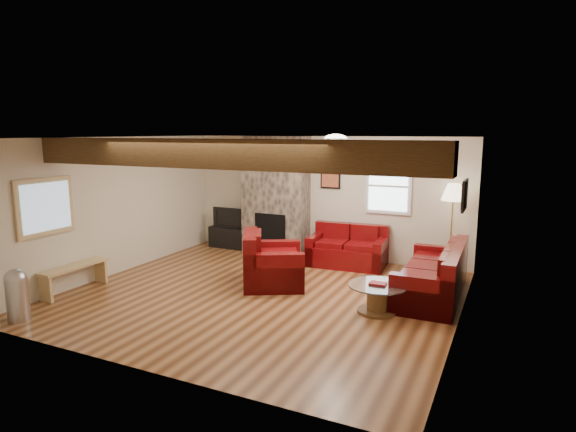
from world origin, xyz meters
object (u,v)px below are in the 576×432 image
Objects in this scene: sofa_three at (432,271)px; floor_lamp at (453,197)px; armchair_red at (273,259)px; television at (230,217)px; coffee_table at (377,298)px; tv_cabinet at (231,237)px; loveseat at (347,246)px.

sofa_three is 1.72m from floor_lamp.
armchair_red is 3.41m from floor_lamp.
television is at bearing 18.38° from armchair_red.
coffee_table is 4.75m from tv_cabinet.
loveseat is at bearing -5.98° from tv_cabinet.
loveseat is at bearing -172.72° from floor_lamp.
floor_lamp is (1.89, 0.24, 1.04)m from loveseat.
television is at bearing 169.78° from loveseat.
coffee_table is 2.80m from floor_lamp.
coffee_table is at bearing -31.50° from tv_cabinet.
floor_lamp reaches higher than coffee_table.
television is (-4.64, 1.45, 0.28)m from sofa_three.
armchair_red is 2.89m from television.
coffee_table is (-0.59, -1.04, -0.20)m from sofa_three.
sofa_three is 1.21m from coffee_table.
armchair_red is at bearing -43.25° from tv_cabinet.
floor_lamp reaches higher than loveseat.
sofa_three is 2.60m from armchair_red.
tv_cabinet is 1.22× the size of television.
loveseat is (-1.78, 1.15, -0.02)m from sofa_three.
loveseat is 2.90m from television.
tv_cabinet is (-4.05, 2.48, 0.03)m from coffee_table.
television is (0.00, 0.00, 0.46)m from tv_cabinet.
television reaches higher than tv_cabinet.
television is (-2.86, 0.30, 0.30)m from loveseat.
loveseat is 0.88× the size of floor_lamp.
tv_cabinet is at bearing 169.78° from loveseat.
tv_cabinet is at bearing 0.00° from television.
coffee_table is 4.77m from television.
armchair_red is (-2.55, -0.53, 0.04)m from sofa_three.
armchair_red reaches higher than tv_cabinet.
floor_lamp reaches higher than sofa_three.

